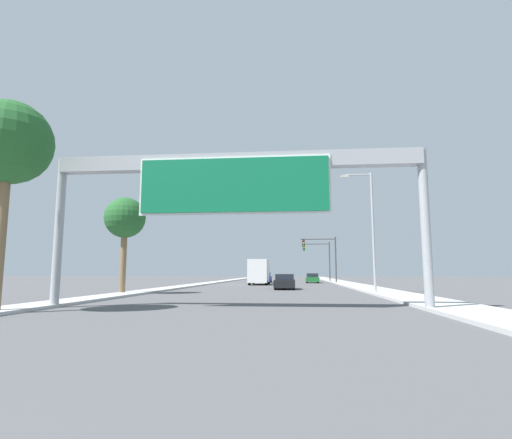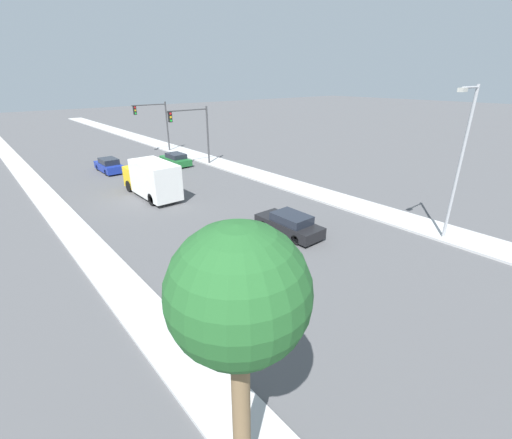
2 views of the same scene
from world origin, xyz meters
TOP-DOWN VIEW (x-y plane):
  - sidewalk_right at (9.50, 60.00)m, footprint 3.00×120.00m
  - median_strip_left at (-9.00, 60.00)m, footprint 2.00×120.00m
  - car_far_right at (5.25, 60.07)m, footprint 1.83×4.54m
  - car_near_right at (1.75, 38.17)m, footprint 1.89×4.70m
  - car_near_center at (-1.75, 61.91)m, footprint 1.76×4.45m
  - truck_box_primary at (-1.75, 50.97)m, footprint 2.32×7.03m
  - traffic_light_near_intersection at (6.95, 58.00)m, footprint 5.00×0.32m
  - traffic_light_mid_block at (7.06, 68.00)m, footprint 4.67×0.32m
  - palm_tree_background at (-9.71, 28.58)m, footprint 2.97×2.97m
  - street_lamp_right at (8.33, 31.24)m, footprint 2.38×0.28m

SIDE VIEW (x-z plane):
  - sidewalk_right at x=9.50m, z-range 0.00..0.15m
  - median_strip_left at x=-9.00m, z-range 0.00..0.15m
  - car_far_right at x=5.25m, z-range -0.03..1.35m
  - car_near_right at x=1.75m, z-range -0.03..1.37m
  - car_near_center at x=-1.75m, z-range -0.04..1.45m
  - truck_box_primary at x=-1.75m, z-range 0.03..3.14m
  - traffic_light_mid_block at x=7.06m, z-range 1.14..7.67m
  - traffic_light_near_intersection at x=6.95m, z-range 1.17..7.71m
  - street_lamp_right at x=8.33m, z-range 0.76..9.93m
  - palm_tree_background at x=-9.71m, z-range 1.93..8.97m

